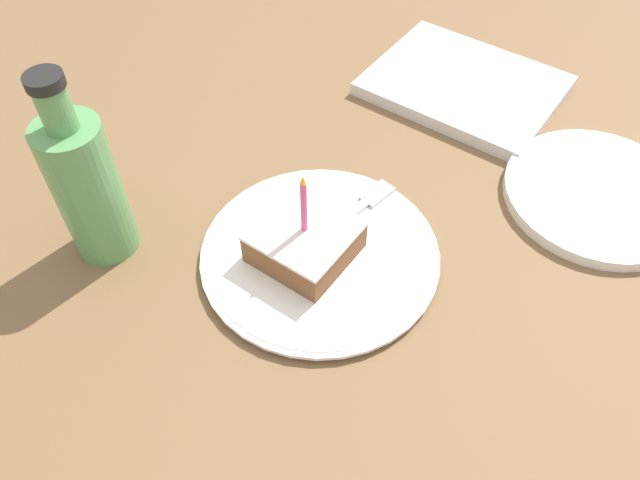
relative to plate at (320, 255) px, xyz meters
The scene contains 7 objects.
ground_plane 0.04m from the plate, 153.15° to the right, with size 2.40×2.40×0.04m.
plate is the anchor object (origin of this frame).
cake_slice 0.03m from the plate, 41.47° to the left, with size 0.11×0.10×0.12m.
fork 0.06m from the plate, 85.47° to the right, with size 0.05×0.19×0.01m.
bottle 0.27m from the plate, 30.12° to the left, with size 0.07×0.07×0.24m.
side_plate 0.37m from the plate, 129.14° to the right, with size 0.24×0.24×0.02m.
marble_board 0.39m from the plate, 88.29° to the right, with size 0.27×0.21×0.02m.
Camera 1 is at (-0.24, 0.39, 0.58)m, focal length 35.00 mm.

